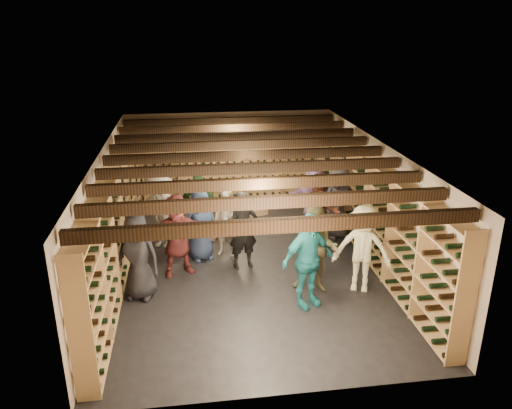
{
  "coord_description": "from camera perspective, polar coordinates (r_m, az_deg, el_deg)",
  "views": [
    {
      "loc": [
        -1.12,
        -9.27,
        4.74
      ],
      "look_at": [
        0.2,
        0.2,
        1.16
      ],
      "focal_mm": 35.0,
      "sensor_mm": 36.0,
      "label": 1
    }
  ],
  "objects": [
    {
      "name": "person_1",
      "position": [
        9.91,
        -1.45,
        -2.98
      ],
      "size": [
        0.64,
        0.48,
        1.58
      ],
      "primitive_type": "imported",
      "rotation": [
        0.0,
        0.0,
        0.19
      ],
      "color": "black",
      "rests_on": "ground"
    },
    {
      "name": "person_9",
      "position": [
        10.98,
        -10.93,
        -0.57
      ],
      "size": [
        1.27,
        1.02,
        1.72
      ],
      "primitive_type": "imported",
      "rotation": [
        0.0,
        0.0,
        -0.4
      ],
      "color": "#A09C92",
      "rests_on": "ground"
    },
    {
      "name": "ground",
      "position": [
        10.47,
        -0.96,
        -6.41
      ],
      "size": [
        8.0,
        8.0,
        0.0
      ],
      "primitive_type": "plane",
      "color": "black",
      "rests_on": "ground"
    },
    {
      "name": "person_8",
      "position": [
        10.62,
        7.32,
        -1.05
      ],
      "size": [
        0.97,
        0.83,
        1.73
      ],
      "primitive_type": "imported",
      "rotation": [
        0.0,
        0.0,
        -0.22
      ],
      "color": "#432015",
      "rests_on": "ground"
    },
    {
      "name": "person_10",
      "position": [
        11.29,
        -6.59,
        -0.18
      ],
      "size": [
        0.98,
        0.59,
        1.56
      ],
      "primitive_type": "imported",
      "rotation": [
        0.0,
        0.0,
        -0.25
      ],
      "color": "#234928",
      "rests_on": "ground"
    },
    {
      "name": "person_3",
      "position": [
        9.25,
        12.06,
        -5.0
      ],
      "size": [
        1.22,
        0.98,
        1.66
      ],
      "primitive_type": "imported",
      "rotation": [
        0.0,
        0.0,
        -0.39
      ],
      "color": "beige",
      "rests_on": "ground"
    },
    {
      "name": "person_0",
      "position": [
        9.07,
        -13.34,
        -5.85
      ],
      "size": [
        0.89,
        0.72,
        1.59
      ],
      "primitive_type": "imported",
      "rotation": [
        0.0,
        0.0,
        -0.3
      ],
      "color": "black",
      "rests_on": "ground"
    },
    {
      "name": "person_11",
      "position": [
        11.57,
        6.73,
        0.59
      ],
      "size": [
        1.55,
        0.55,
        1.65
      ],
      "primitive_type": "imported",
      "rotation": [
        0.0,
        0.0,
        -0.04
      ],
      "color": "#815C97",
      "rests_on": "ground"
    },
    {
      "name": "ceiling_joists",
      "position": [
        9.66,
        -1.04,
        5.63
      ],
      "size": [
        5.4,
        7.12,
        0.18
      ],
      "color": "black",
      "rests_on": "ground"
    },
    {
      "name": "person_2",
      "position": [
        9.1,
        6.83,
        -5.06
      ],
      "size": [
        0.99,
        0.9,
        1.67
      ],
      "primitive_type": "imported",
      "rotation": [
        0.0,
        0.0,
        -0.4
      ],
      "color": "brown",
      "rests_on": "ground"
    },
    {
      "name": "crate_loose",
      "position": [
        12.83,
        0.07,
        -0.75
      ],
      "size": [
        0.58,
        0.48,
        0.17
      ],
      "primitive_type": "cube",
      "rotation": [
        0.0,
        0.0,
        0.34
      ],
      "color": "tan",
      "rests_on": "ground"
    },
    {
      "name": "crate_stack_right",
      "position": [
        11.59,
        -3.39,
        -1.84
      ],
      "size": [
        0.5,
        0.34,
        0.68
      ],
      "rotation": [
        0.0,
        0.0,
        0.02
      ],
      "color": "tan",
      "rests_on": "ground"
    },
    {
      "name": "ceiling",
      "position": [
        9.62,
        -1.04,
        6.44
      ],
      "size": [
        5.5,
        8.0,
        0.01
      ],
      "primitive_type": "cube",
      "color": "beige",
      "rests_on": "walls"
    },
    {
      "name": "person_5",
      "position": [
        9.74,
        -8.98,
        -3.48
      ],
      "size": [
        1.59,
        0.9,
        1.64
      ],
      "primitive_type": "imported",
      "rotation": [
        0.0,
        0.0,
        0.29
      ],
      "color": "maroon",
      "rests_on": "ground"
    },
    {
      "name": "wine_rack_right",
      "position": [
        10.63,
        12.89,
        -0.2
      ],
      "size": [
        0.32,
        7.5,
        2.15
      ],
      "color": "#AA7E52",
      "rests_on": "ground"
    },
    {
      "name": "person_6",
      "position": [
        10.31,
        -6.36,
        -2.35
      ],
      "size": [
        0.86,
        0.72,
        1.51
      ],
      "primitive_type": "imported",
      "rotation": [
        0.0,
        0.0,
        0.37
      ],
      "color": "#1E2B48",
      "rests_on": "ground"
    },
    {
      "name": "wine_rack_left",
      "position": [
        10.07,
        -15.67,
        -1.63
      ],
      "size": [
        0.32,
        7.5,
        2.15
      ],
      "color": "#AA7E52",
      "rests_on": "ground"
    },
    {
      "name": "wine_rack_back",
      "position": [
        13.65,
        -2.97,
        4.91
      ],
      "size": [
        4.7,
        0.3,
        2.15
      ],
      "color": "#AA7E52",
      "rests_on": "ground"
    },
    {
      "name": "person_12",
      "position": [
        11.42,
        9.34,
        0.27
      ],
      "size": [
        0.94,
        0.74,
        1.68
      ],
      "primitive_type": "imported",
      "rotation": [
        0.0,
        0.0,
        0.27
      ],
      "color": "#343338",
      "rests_on": "ground"
    },
    {
      "name": "person_7",
      "position": [
        10.43,
        -3.43,
        -1.9
      ],
      "size": [
        0.66,
        0.56,
        1.54
      ],
      "primitive_type": "imported",
      "rotation": [
        0.0,
        0.0,
        -0.42
      ],
      "color": "gray",
      "rests_on": "ground"
    },
    {
      "name": "person_4",
      "position": [
        8.61,
        5.9,
        -6.38
      ],
      "size": [
        1.09,
        0.77,
        1.72
      ],
      "primitive_type": "imported",
      "rotation": [
        0.0,
        0.0,
        0.39
      ],
      "color": "teal",
      "rests_on": "ground"
    },
    {
      "name": "crate_stack_left",
      "position": [
        11.48,
        -5.99,
        -2.6
      ],
      "size": [
        0.55,
        0.41,
        0.51
      ],
      "rotation": [
        0.0,
        0.0,
        -0.17
      ],
      "color": "tan",
      "rests_on": "ground"
    },
    {
      "name": "walls",
      "position": [
        9.98,
        -1.0,
        -0.26
      ],
      "size": [
        5.52,
        8.02,
        2.4
      ],
      "color": "#C0AC95",
      "rests_on": "ground"
    }
  ]
}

